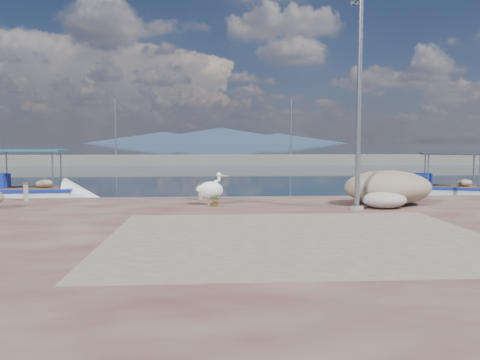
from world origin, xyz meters
name	(u,v)px	position (x,y,z in m)	size (l,w,h in m)	color
ground	(247,234)	(0.00, 0.00, 0.00)	(1400.00, 1400.00, 0.00)	#162635
quay	(273,288)	(0.00, -6.00, 0.25)	(44.00, 22.00, 0.50)	#45211E
quay_patch	(299,237)	(1.00, -3.00, 0.50)	(9.00, 7.00, 0.01)	gray
breakwater	(222,160)	(0.00, 40.00, 0.60)	(120.00, 2.20, 7.50)	gray
mountains	(217,136)	(4.39, 650.00, 9.51)	(370.00, 280.00, 22.00)	#28384C
boat_left	(29,195)	(-9.72, 8.70, 0.22)	(5.85, 2.18, 2.77)	white
boat_right	(449,192)	(10.85, 8.94, 0.20)	(5.54, 3.30, 2.53)	white
pelican	(211,190)	(-1.09, 2.81, 1.04)	(1.22, 0.75, 1.15)	tan
lamp_post	(359,109)	(3.75, 1.38, 3.80)	(0.44, 0.96, 7.00)	gray
bollard_near	(201,190)	(-1.51, 4.32, 0.87)	(0.22, 0.22, 0.68)	gray
bollard_far	(26,191)	(-8.12, 4.30, 0.89)	(0.24, 0.24, 0.72)	gray
potted_plant	(216,200)	(-0.94, 2.41, 0.71)	(0.38, 0.33, 0.42)	#33722D
net_pile_d	(384,200)	(4.76, 1.60, 0.79)	(1.52, 1.14, 0.57)	#B3AEA6
net_pile_c	(388,187)	(5.23, 2.53, 1.11)	(3.12, 2.23, 1.23)	tan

